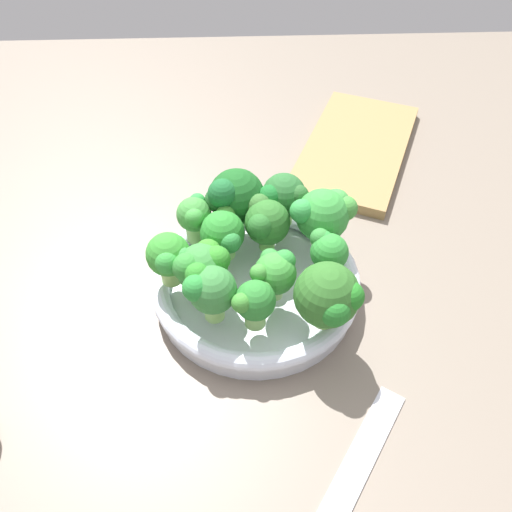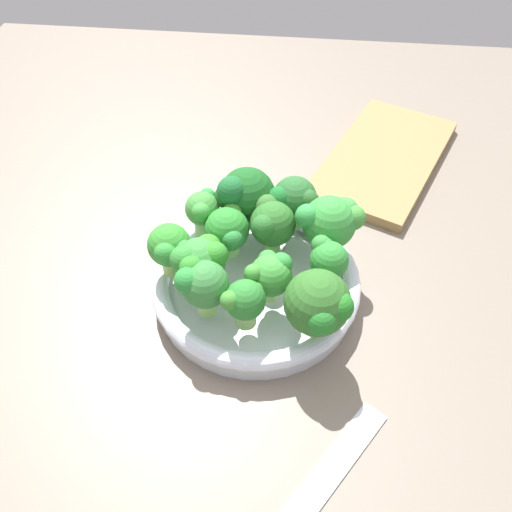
{
  "view_description": "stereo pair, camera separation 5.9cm",
  "coord_description": "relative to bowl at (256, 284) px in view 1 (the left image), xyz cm",
  "views": [
    {
      "loc": [
        -42.82,
        5.26,
        50.26
      ],
      "look_at": [
        -2.65,
        3.67,
        6.74
      ],
      "focal_mm": 37.71,
      "sensor_mm": 36.0,
      "label": 1
    },
    {
      "loc": [
        -42.62,
        -0.65,
        50.26
      ],
      "look_at": [
        -2.65,
        3.67,
        6.74
      ],
      "focal_mm": 37.71,
      "sensor_mm": 36.0,
      "label": 2
    }
  ],
  "objects": [
    {
      "name": "broccoli_floret_12",
      "position": [
        -5.73,
        4.95,
        6.21
      ],
      "size": [
        5.03,
        5.5,
        6.88
      ],
      "color": "#97CD6A",
      "rests_on": "bowl"
    },
    {
      "name": "broccoli_floret_9",
      "position": [
        -2.93,
        -1.86,
        5.45
      ],
      "size": [
        4.98,
        5.02,
        5.83
      ],
      "color": "#9BCB6F",
      "rests_on": "bowl"
    },
    {
      "name": "broccoli_floret_11",
      "position": [
        8.35,
        -3.52,
        6.09
      ],
      "size": [
        5.36,
        6.09,
        6.98
      ],
      "color": "#97D56B",
      "rests_on": "bowl"
    },
    {
      "name": "broccoli_floret_6",
      "position": [
        8.26,
        2.31,
        6.33
      ],
      "size": [
        6.76,
        7.13,
        7.91
      ],
      "color": "#7FC35B",
      "rests_on": "bowl"
    },
    {
      "name": "bowl",
      "position": [
        0.0,
        0.0,
        0.0
      ],
      "size": [
        24.19,
        24.19,
        3.74
      ],
      "color": "silver",
      "rests_on": "ground_plane"
    },
    {
      "name": "broccoli_floret_2",
      "position": [
        -6.86,
        0.41,
        5.44
      ],
      "size": [
        4.24,
        4.54,
        5.93
      ],
      "color": "#93CC6D",
      "rests_on": "bowl"
    },
    {
      "name": "broccoli_floret_1",
      "position": [
        -0.44,
        -7.8,
        5.76
      ],
      "size": [
        4.47,
        4.21,
        6.08
      ],
      "color": "#92D46D",
      "rests_on": "bowl"
    },
    {
      "name": "broccoli_floret_7",
      "position": [
        -7.1,
        -7.03,
        6.19
      ],
      "size": [
        7.32,
        6.92,
        7.75
      ],
      "color": "#97CA65",
      "rests_on": "bowl"
    },
    {
      "name": "broccoli_floret_4",
      "position": [
        4.83,
        -8.03,
        6.38
      ],
      "size": [
        6.21,
        7.97,
        7.54
      ],
      "color": "#88B560",
      "rests_on": "bowl"
    },
    {
      "name": "broccoli_floret_0",
      "position": [
        -2.02,
        5.79,
        5.61
      ],
      "size": [
        5.9,
        6.1,
        6.36
      ],
      "color": "#93C76C",
      "rests_on": "bowl"
    },
    {
      "name": "cutting_board",
      "position": [
        27.44,
        -16.48,
        -1.11
      ],
      "size": [
        30.73,
        24.04,
        1.6
      ],
      "primitive_type": "cube",
      "rotation": [
        0.0,
        0.0,
        -0.4
      ],
      "color": "olive",
      "rests_on": "ground_plane"
    },
    {
      "name": "broccoli_floret_10",
      "position": [
        -0.8,
        9.38,
        5.88
      ],
      "size": [
        5.38,
        5.22,
        6.6
      ],
      "color": "#A2D56C",
      "rests_on": "bowl"
    },
    {
      "name": "ground_plane",
      "position": [
        2.65,
        -3.67,
        -3.16
      ],
      "size": [
        130.0,
        130.0,
        2.5
      ],
      "primitive_type": "cube",
      "color": "#786B5E"
    },
    {
      "name": "broccoli_floret_5",
      "position": [
        4.43,
        -1.21,
        6.01
      ],
      "size": [
        6.13,
        5.29,
        6.65
      ],
      "color": "#7EC35A",
      "rests_on": "bowl"
    },
    {
      "name": "broccoli_floret_8",
      "position": [
        3.19,
        3.58,
        5.28
      ],
      "size": [
        6.05,
        5.14,
        6.13
      ],
      "color": "#9CDA72",
      "rests_on": "bowl"
    },
    {
      "name": "broccoli_floret_3",
      "position": [
        5.93,
        6.95,
        5.57
      ],
      "size": [
        4.91,
        4.09,
        6.01
      ],
      "color": "#86BE64",
      "rests_on": "bowl"
    }
  ]
}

